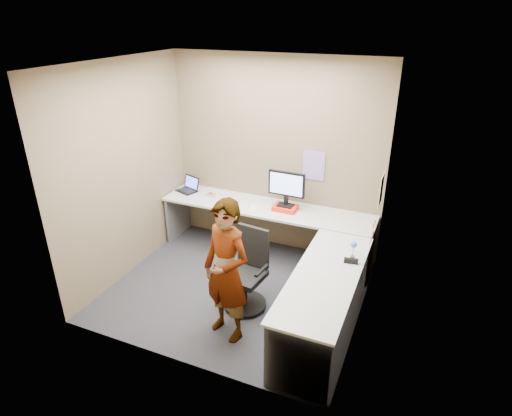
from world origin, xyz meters
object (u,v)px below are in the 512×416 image
at_px(person, 226,271).
at_px(monitor, 286,186).
at_px(desk, 281,241).
at_px(office_chair, 247,276).

bearing_deg(person, monitor, 106.79).
distance_m(desk, monitor, 0.79).
bearing_deg(person, office_chair, 108.94).
xyz_separation_m(monitor, office_chair, (-0.04, -1.19, -0.68)).
distance_m(desk, office_chair, 0.65).
distance_m(office_chair, person, 0.66).
distance_m(monitor, person, 1.75).
height_order(monitor, person, person).
bearing_deg(office_chair, monitor, 95.41).
relative_size(monitor, person, 0.32).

